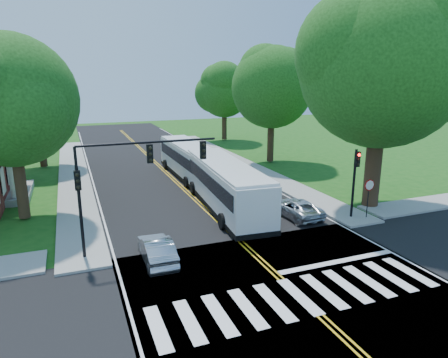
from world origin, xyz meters
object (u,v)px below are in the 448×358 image
bus_lead (225,185)px  suv (296,208)px  bus_follow (189,159)px  dark_sedan (235,169)px  hatchback (157,250)px  signal_nw (127,171)px  signal_ne (355,174)px

bus_lead → suv: bearing=142.0°
bus_follow → dark_sedan: (4.24, -0.80, -1.04)m
suv → bus_lead: bearing=-44.9°
bus_follow → suv: bus_follow is taller
hatchback → suv: size_ratio=0.92×
suv → dark_sedan: 12.17m
hatchback → signal_nw: bearing=-56.8°
bus_follow → hatchback: bearing=68.2°
signal_nw → bus_lead: 9.18m
signal_nw → dark_sedan: 18.52m
bus_follow → dark_sedan: 4.44m
hatchback → suv: (9.90, 3.26, -0.05)m
dark_sedan → hatchback: bearing=47.7°
bus_lead → signal_nw: bearing=38.8°
bus_lead → suv: bus_lead is taller
signal_ne → dark_sedan: size_ratio=1.12×
suv → bus_follow: bearing=-78.1°
signal_nw → bus_lead: bearing=34.8°
signal_nw → bus_follow: size_ratio=0.60×
signal_ne → suv: signal_ne is taller
bus_follow → dark_sedan: bearing=169.3°
signal_nw → hatchback: signal_nw is taller
bus_follow → suv: bearing=104.8°
bus_lead → dark_sedan: (4.49, 8.83, -1.13)m
signal_ne → suv: (-3.16, 1.68, -2.36)m
suv → dark_sedan: bearing=-96.7°
signal_ne → bus_follow: 16.10m
bus_lead → suv: size_ratio=2.94×
signal_ne → hatchback: 13.35m
signal_ne → hatchback: bearing=-173.1°
hatchback → dark_sedan: hatchback is taller
hatchback → dark_sedan: (10.70, 15.41, -0.08)m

